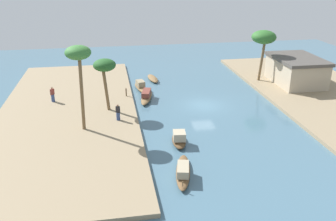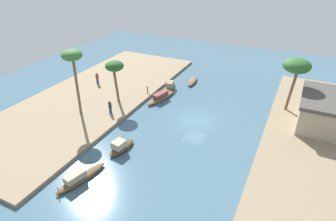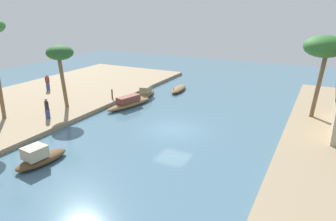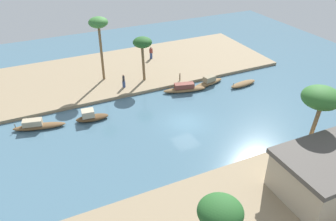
{
  "view_description": "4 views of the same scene",
  "coord_description": "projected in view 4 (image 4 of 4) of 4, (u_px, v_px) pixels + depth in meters",
  "views": [
    {
      "loc": [
        37.43,
        -10.61,
        14.99
      ],
      "look_at": [
        2.76,
        -4.65,
        0.77
      ],
      "focal_mm": 38.89,
      "sensor_mm": 36.0,
      "label": 1
    },
    {
      "loc": [
        27.85,
        9.8,
        17.67
      ],
      "look_at": [
        0.37,
        -3.46,
        0.73
      ],
      "focal_mm": 30.43,
      "sensor_mm": 36.0,
      "label": 2
    },
    {
      "loc": [
        20.3,
        9.92,
        9.16
      ],
      "look_at": [
        -1.21,
        -1.08,
        1.0
      ],
      "focal_mm": 33.13,
      "sensor_mm": 36.0,
      "label": 3
    },
    {
      "loc": [
        14.21,
        25.76,
        19.21
      ],
      "look_at": [
        1.17,
        -1.92,
        0.73
      ],
      "focal_mm": 35.85,
      "sensor_mm": 36.0,
      "label": 4
    }
  ],
  "objects": [
    {
      "name": "river_water",
      "position": [
        186.0,
        123.0,
        35.06
      ],
      "size": [
        67.83,
        67.83,
        0.0
      ],
      "primitive_type": "plane",
      "color": "#476B7F",
      "rests_on": "ground"
    },
    {
      "name": "riverbank_left",
      "position": [
        135.0,
        68.0,
        46.69
      ],
      "size": [
        37.58,
        14.51,
        0.36
      ],
      "primitive_type": "cube",
      "color": "#937F60",
      "rests_on": "ground"
    },
    {
      "name": "sampan_with_red_awning",
      "position": [
        38.0,
        125.0,
        33.92
      ],
      "size": [
        5.25,
        2.18,
        1.09
      ],
      "rotation": [
        0.0,
        0.0,
        -0.22
      ],
      "color": "brown",
      "rests_on": "river_water"
    },
    {
      "name": "sampan_open_hull",
      "position": [
        243.0,
        84.0,
        42.27
      ],
      "size": [
        3.97,
        1.57,
        0.82
      ],
      "rotation": [
        0.0,
        0.0,
        0.12
      ],
      "color": "brown",
      "rests_on": "river_water"
    },
    {
      "name": "sampan_downstream_large",
      "position": [
        185.0,
        88.0,
        40.8
      ],
      "size": [
        5.43,
        2.33,
        1.1
      ],
      "rotation": [
        0.0,
        0.0,
        -0.24
      ],
      "color": "brown",
      "rests_on": "river_water"
    },
    {
      "name": "sampan_near_left_bank",
      "position": [
        91.0,
        116.0,
        35.23
      ],
      "size": [
        3.53,
        1.62,
        1.27
      ],
      "rotation": [
        0.0,
        0.0,
        -0.12
      ],
      "color": "brown",
      "rests_on": "river_water"
    },
    {
      "name": "sampan_with_tall_canopy",
      "position": [
        209.0,
        82.0,
        42.36
      ],
      "size": [
        4.65,
        1.81,
        1.17
      ],
      "rotation": [
        0.0,
        0.0,
        0.18
      ],
      "color": "brown",
      "rests_on": "river_water"
    },
    {
      "name": "person_on_near_bank",
      "position": [
        151.0,
        54.0,
        48.77
      ],
      "size": [
        0.54,
        0.54,
        1.75
      ],
      "rotation": [
        0.0,
        0.0,
        2.38
      ],
      "color": "#33477A",
      "rests_on": "riverbank_left"
    },
    {
      "name": "person_by_mooring",
      "position": [
        124.0,
        82.0,
        40.88
      ],
      "size": [
        0.49,
        0.49,
        1.69
      ],
      "rotation": [
        0.0,
        0.0,
        4.26
      ],
      "color": "#33477A",
      "rests_on": "riverbank_left"
    },
    {
      "name": "mooring_post",
      "position": [
        180.0,
        77.0,
        42.61
      ],
      "size": [
        0.14,
        0.14,
        0.97
      ],
      "primitive_type": "cylinder",
      "color": "#4C3823",
      "rests_on": "riverbank_left"
    },
    {
      "name": "palm_tree_left_near",
      "position": [
        142.0,
        44.0,
        40.7
      ],
      "size": [
        2.34,
        2.34,
        5.6
      ],
      "color": "brown",
      "rests_on": "riverbank_left"
    },
    {
      "name": "palm_tree_left_far",
      "position": [
        98.0,
        25.0,
        39.54
      ],
      "size": [
        2.32,
        2.32,
        8.02
      ],
      "color": "brown",
      "rests_on": "riverbank_left"
    },
    {
      "name": "palm_tree_right_tall",
      "position": [
        321.0,
        99.0,
        27.01
      ],
      "size": [
        3.17,
        3.17,
        6.7
      ],
      "color": "brown",
      "rests_on": "riverbank_right"
    },
    {
      "name": "palm_tree_right_short",
      "position": [
        220.0,
        214.0,
        16.65
      ],
      "size": [
        2.34,
        2.34,
        6.67
      ],
      "color": "brown",
      "rests_on": "riverbank_right"
    },
    {
      "name": "riverside_building",
      "position": [
        330.0,
        173.0,
        25.22
      ],
      "size": [
        8.07,
        5.69,
        3.47
      ],
      "rotation": [
        0.0,
        0.0,
        -0.01
      ],
      "color": "tan",
      "rests_on": "riverbank_right"
    }
  ]
}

